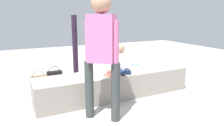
# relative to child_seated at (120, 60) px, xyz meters

# --- Properties ---
(ground_plane) EXTENTS (12.00, 12.00, 0.00)m
(ground_plane) POSITION_rel_child_seated_xyz_m (-0.09, 0.02, -0.62)
(ground_plane) COLOR #A7A49D
(concrete_ledge) EXTENTS (2.59, 0.57, 0.40)m
(concrete_ledge) POSITION_rel_child_seated_xyz_m (-0.09, 0.02, -0.42)
(concrete_ledge) COLOR gray
(concrete_ledge) RESTS_ON ground_plane
(child_seated) EXTENTS (0.28, 0.33, 0.48)m
(child_seated) POSITION_rel_child_seated_xyz_m (0.00, 0.00, 0.00)
(child_seated) COLOR #142342
(child_seated) RESTS_ON concrete_ledge
(adult_standing) EXTENTS (0.38, 0.36, 1.59)m
(adult_standing) POSITION_rel_child_seated_xyz_m (-0.59, -0.62, 0.34)
(adult_standing) COLOR #313736
(adult_standing) RESTS_ON ground_plane
(cake_plate) EXTENTS (0.22, 0.22, 0.07)m
(cake_plate) POSITION_rel_child_seated_xyz_m (-0.22, -0.07, -0.19)
(cake_plate) COLOR #E0594C
(cake_plate) RESTS_ON concrete_ledge
(gift_bag) EXTENTS (0.18, 0.10, 0.29)m
(gift_bag) POSITION_rel_child_seated_xyz_m (0.88, 0.90, -0.49)
(gift_bag) COLOR #4C99E0
(gift_bag) RESTS_ON ground_plane
(railing_post) EXTENTS (0.36, 0.36, 1.33)m
(railing_post) POSITION_rel_child_seated_xyz_m (-0.39, 1.27, -0.10)
(railing_post) COLOR black
(railing_post) RESTS_ON ground_plane
(water_bottle_near_gift) EXTENTS (0.07, 0.07, 0.23)m
(water_bottle_near_gift) POSITION_rel_child_seated_xyz_m (-0.46, 0.86, -0.51)
(water_bottle_near_gift) COLOR silver
(water_bottle_near_gift) RESTS_ON ground_plane
(water_bottle_far_side) EXTENTS (0.07, 0.07, 0.22)m
(water_bottle_far_side) POSITION_rel_child_seated_xyz_m (0.57, 0.77, -0.52)
(water_bottle_far_side) COLOR silver
(water_bottle_far_side) RESTS_ON ground_plane
(party_cup_red) EXTENTS (0.09, 0.09, 0.10)m
(party_cup_red) POSITION_rel_child_seated_xyz_m (0.03, 0.77, -0.57)
(party_cup_red) COLOR red
(party_cup_red) RESTS_ON ground_plane
(cake_box_white) EXTENTS (0.36, 0.36, 0.13)m
(cake_box_white) POSITION_rel_child_seated_xyz_m (0.38, 1.01, -0.55)
(cake_box_white) COLOR white
(cake_box_white) RESTS_ON ground_plane
(handbag_black_leather) EXTENTS (0.30, 0.14, 0.33)m
(handbag_black_leather) POSITION_rel_child_seated_xyz_m (-0.85, 1.24, -0.50)
(handbag_black_leather) COLOR black
(handbag_black_leather) RESTS_ON ground_plane
(handbag_brown_canvas) EXTENTS (0.29, 0.11, 0.36)m
(handbag_brown_canvas) POSITION_rel_child_seated_xyz_m (-1.20, 0.90, -0.48)
(handbag_brown_canvas) COLOR brown
(handbag_brown_canvas) RESTS_ON ground_plane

